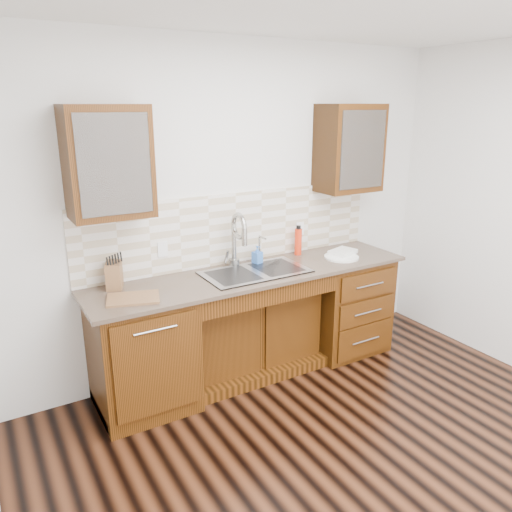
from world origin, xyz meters
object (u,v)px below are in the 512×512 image
plate (341,257)px  soap_bottle (257,255)px  water_bottle (298,242)px  knife_block (114,275)px  cutting_board (133,298)px

plate → soap_bottle: bearing=162.3°
soap_bottle → plate: size_ratio=0.52×
water_bottle → knife_block: size_ratio=1.21×
water_bottle → soap_bottle: bearing=-173.5°
cutting_board → plate: bearing=0.6°
water_bottle → cutting_board: 1.62m
water_bottle → cutting_board: (-1.59, -0.30, -0.11)m
soap_bottle → water_bottle: size_ratio=0.67×
water_bottle → cutting_board: bearing=-169.3°
knife_block → cutting_board: bearing=-60.1°
knife_block → cutting_board: (0.04, -0.29, -0.09)m
soap_bottle → plate: soap_bottle is taller
plate → knife_block: bearing=171.9°
soap_bottle → plate: (0.72, -0.23, -0.07)m
plate → cutting_board: size_ratio=0.85×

